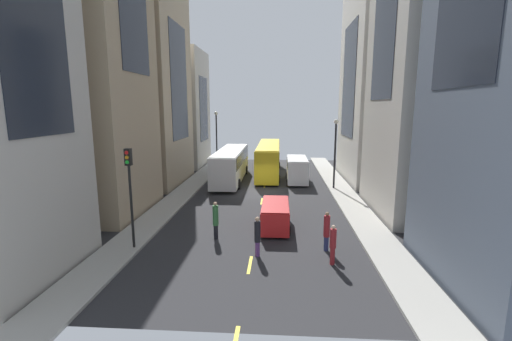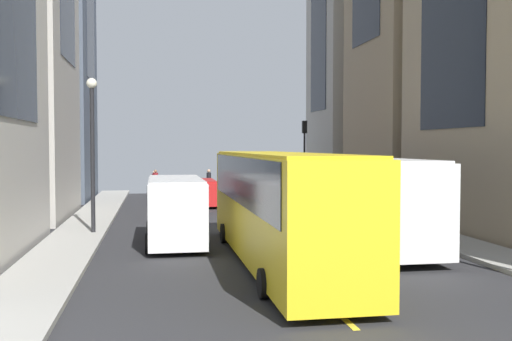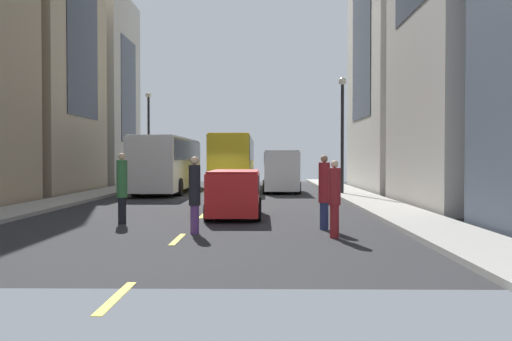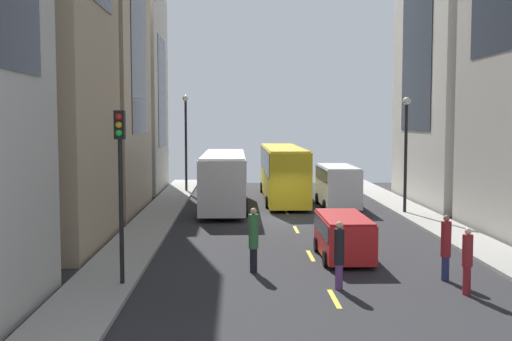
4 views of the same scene
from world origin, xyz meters
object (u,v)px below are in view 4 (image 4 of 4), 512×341
Objects in this scene: city_bus_white at (224,175)px; pedestrian_crossing_mid at (254,238)px; pedestrian_walking_far at (446,246)px; pedestrian_waiting_curb at (339,253)px; pedestrian_crossing_near at (467,259)px; streetcar_yellow at (282,168)px; traffic_light_near_corner at (120,163)px; car_red_0 at (343,233)px; delivery_van_white at (338,183)px.

city_bus_white reaches higher than pedestrian_crossing_mid.
pedestrian_waiting_curb is at bearing -104.31° from pedestrian_walking_far.
pedestrian_crossing_near is at bearing -129.22° from pedestrian_waiting_curb.
streetcar_yellow is 22.91m from pedestrian_waiting_curb.
city_bus_white is at bearing -16.46° from pedestrian_waiting_curb.
traffic_light_near_corner reaches higher than pedestrian_waiting_curb.
streetcar_yellow is at bearing -28.13° from pedestrian_waiting_curb.
car_red_0 is 0.78× the size of traffic_light_near_corner.
traffic_light_near_corner is (-10.73, 1.12, 2.89)m from pedestrian_crossing_near.
streetcar_yellow is at bearing -116.55° from pedestrian_crossing_mid.
delivery_van_white is 2.43× the size of pedestrian_crossing_mid.
pedestrian_crossing_mid is (-6.38, 1.34, 0.05)m from pedestrian_walking_far.
pedestrian_waiting_curb is (-3.82, 0.73, 0.06)m from pedestrian_crossing_near.
streetcar_yellow is at bearing -13.61° from pedestrian_crossing_near.
pedestrian_waiting_curb is (4.02, -18.98, -0.84)m from city_bus_white.
delivery_van_white is (3.11, -4.11, -0.61)m from streetcar_yellow.
delivery_van_white is at bearing -1.68° from city_bus_white.
streetcar_yellow is 18.55m from car_red_0.
traffic_light_near_corner is (-6.79, -22.49, 1.88)m from streetcar_yellow.
pedestrian_crossing_near is 0.38× the size of traffic_light_near_corner.
delivery_van_white is at bearing -37.49° from pedestrian_waiting_curb.
pedestrian_crossing_mid is 0.42× the size of traffic_light_near_corner.
pedestrian_walking_far is (3.85, -21.91, -0.95)m from streetcar_yellow.
pedestrian_crossing_mid is at bearing 20.36° from pedestrian_waiting_curb.
pedestrian_crossing_mid is (-5.64, -16.46, -0.29)m from delivery_van_white.
pedestrian_waiting_curb is (-3.74, -0.98, -0.01)m from pedestrian_walking_far.
streetcar_yellow is 20.74m from pedestrian_crossing_mid.
car_red_0 is 4.49m from pedestrian_waiting_curb.
city_bus_white is at bearing 108.60° from car_red_0.
city_bus_white is 2.85× the size of car_red_0.
pedestrian_crossing_mid is 3.52m from pedestrian_waiting_curb.
delivery_van_white reaches higher than pedestrian_waiting_curb.
pedestrian_walking_far is 3.86m from pedestrian_waiting_curb.
city_bus_white is 16.74m from pedestrian_crossing_mid.
city_bus_white is 5.33× the size of pedestrian_crossing_mid.
pedestrian_crossing_mid is (-2.53, -20.57, -0.90)m from streetcar_yellow.
streetcar_yellow is (3.90, 3.90, 0.12)m from city_bus_white.
delivery_van_white is 17.40m from pedestrian_crossing_mid.
car_red_0 is 1.87× the size of pedestrian_crossing_mid.
pedestrian_walking_far is (2.85, -3.42, 0.18)m from car_red_0.
city_bus_white is 5.52× the size of pedestrian_walking_far.
streetcar_yellow reaches higher than pedestrian_crossing_mid.
pedestrian_walking_far is 1.02× the size of pedestrian_waiting_curb.
pedestrian_walking_far reaches higher than pedestrian_waiting_curb.
city_bus_white is at bearing -1.38° from pedestrian_crossing_near.
streetcar_yellow is 3.18× the size of car_red_0.
city_bus_white is at bearing 81.18° from traffic_light_near_corner.
pedestrian_waiting_curb is 0.39× the size of traffic_light_near_corner.
streetcar_yellow is 22.26m from pedestrian_walking_far.
city_bus_white is 0.90× the size of streetcar_yellow.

